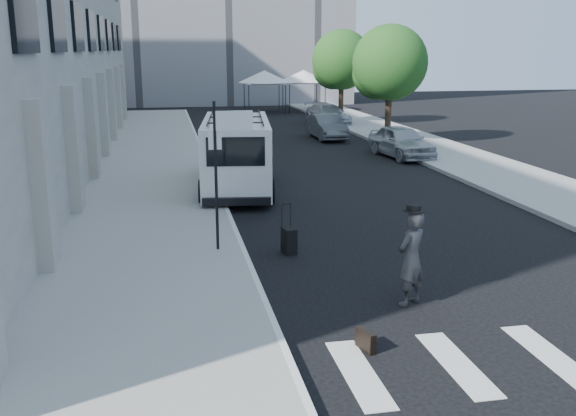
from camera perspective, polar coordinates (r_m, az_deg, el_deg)
name	(u,v)px	position (r m, az deg, el deg)	size (l,w,h in m)	color
ground	(362,296)	(12.98, 6.63, -7.79)	(120.00, 120.00, 0.00)	black
sidewalk_left	(153,163)	(27.88, -11.89, 3.92)	(4.50, 48.00, 0.15)	gray
sidewalk_right	(413,142)	(34.28, 11.02, 5.79)	(4.00, 56.00, 0.15)	gray
sign_pole	(225,145)	(14.90, -5.59, 5.64)	(1.03, 0.07, 3.50)	black
tree_near	(387,66)	(33.57, 8.79, 12.40)	(3.80, 3.83, 6.03)	black
tree_far	(340,62)	(42.16, 4.61, 12.80)	(3.80, 3.83, 6.03)	black
tent_left	(264,77)	(50.12, -2.12, 11.57)	(4.00, 4.00, 3.20)	black
tent_right	(304,76)	(51.20, 1.41, 11.62)	(4.00, 4.00, 3.20)	black
businessman	(411,258)	(12.43, 10.90, -4.41)	(0.68, 0.44, 1.86)	#343437
briefcase	(366,340)	(10.75, 6.92, -11.61)	(0.12, 0.44, 0.34)	black
suitcase	(289,240)	(15.41, 0.09, -2.91)	(0.35, 0.48, 1.20)	black
cargo_van	(236,154)	(22.26, -4.61, 4.83)	(2.91, 6.82, 2.48)	white
parked_car_a	(401,141)	(29.62, 10.04, 5.84)	(1.70, 4.23, 1.44)	#A4A7AC
parked_car_b	(327,127)	(35.29, 3.47, 7.21)	(1.40, 4.02, 1.32)	#4E5055
parked_car_c	(328,115)	(41.99, 3.57, 8.29)	(1.87, 4.60, 1.33)	#A9ADB1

